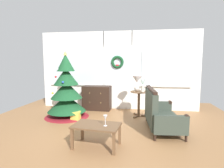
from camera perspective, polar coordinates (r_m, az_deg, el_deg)
ground_plane at (r=4.30m, az=-1.85°, el=-14.21°), size 6.76×6.76×0.00m
back_wall_with_door at (r=6.08m, az=1.78°, el=4.30°), size 5.20×0.19×2.55m
christmas_tree at (r=5.33m, az=-13.96°, el=-2.83°), size 1.24×1.24×1.85m
dresser_cabinet at (r=6.01m, az=-4.70°, el=-4.32°), size 0.91×0.46×0.78m
settee_sofa at (r=4.37m, az=14.44°, el=-8.87°), size 0.83×1.45×0.96m
side_table at (r=5.29m, az=8.34°, el=-4.55°), size 0.50×0.48×0.72m
table_lamp at (r=5.25m, az=7.78°, el=0.86°), size 0.28×0.28×0.44m
flower_vase at (r=5.17m, az=9.50°, el=-1.13°), size 0.11×0.10×0.35m
coffee_table at (r=3.43m, az=-4.84°, el=-13.44°), size 0.89×0.61×0.41m
wine_glass at (r=3.30m, az=-2.08°, el=-10.52°), size 0.08×0.08×0.20m
gift_box at (r=5.09m, az=-11.20°, el=-9.63°), size 0.23×0.21×0.23m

